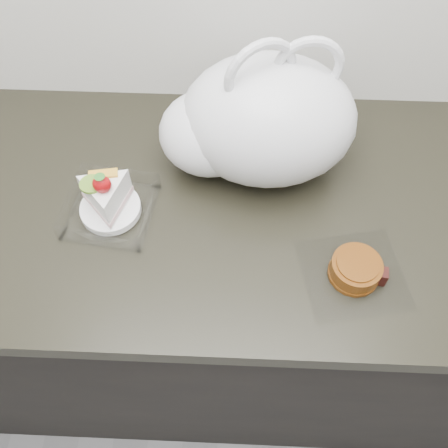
% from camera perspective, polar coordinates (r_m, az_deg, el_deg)
% --- Properties ---
extents(counter, '(2.04, 0.64, 0.90)m').
position_cam_1_polar(counter, '(1.39, -0.36, -8.32)').
color(counter, black).
rests_on(counter, ground).
extents(cake_tray, '(0.18, 0.18, 0.13)m').
position_cam_1_polar(cake_tray, '(0.99, -13.06, 2.42)').
color(cake_tray, white).
rests_on(cake_tray, counter).
extents(mooncake_wrap, '(0.21, 0.20, 0.04)m').
position_cam_1_polar(mooncake_wrap, '(0.93, 14.84, -5.15)').
color(mooncake_wrap, white).
rests_on(mooncake_wrap, counter).
extents(plastic_bag, '(0.43, 0.35, 0.31)m').
position_cam_1_polar(plastic_bag, '(0.98, 3.70, 11.52)').
color(plastic_bag, silver).
rests_on(plastic_bag, counter).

